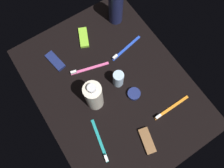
{
  "coord_description": "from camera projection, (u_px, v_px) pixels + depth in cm",
  "views": [
    {
      "loc": [
        -25.89,
        16.99,
        91.41
      ],
      "look_at": [
        0.0,
        0.0,
        3.0
      ],
      "focal_mm": 34.76,
      "sensor_mm": 36.0,
      "label": 1
    }
  ],
  "objects": [
    {
      "name": "lotion_bottle",
      "position": [
        116.0,
        6.0,
        0.99
      ],
      "size": [
        6.68,
        6.68,
        21.45
      ],
      "color": "#1A1E44",
      "rests_on": "ground_plane"
    },
    {
      "name": "toothbrush_orange",
      "position": [
        170.0,
        109.0,
        0.92
      ],
      "size": [
        1.24,
        18.0,
        2.1
      ],
      "color": "orange",
      "rests_on": "ground_plane"
    },
    {
      "name": "deodorant_stick",
      "position": [
        119.0,
        79.0,
        0.93
      ],
      "size": [
        4.65,
        4.65,
        9.03
      ],
      "primitive_type": "cylinder",
      "color": "silver",
      "rests_on": "ground_plane"
    },
    {
      "name": "cream_tin_left",
      "position": [
        134.0,
        94.0,
        0.94
      ],
      "size": [
        5.67,
        5.67,
        1.83
      ],
      "primitive_type": "cylinder",
      "color": "navy",
      "rests_on": "ground_plane"
    },
    {
      "name": "toothbrush_teal",
      "position": [
        101.0,
        143.0,
        0.88
      ],
      "size": [
        17.88,
        4.78,
        2.1
      ],
      "color": "teal",
      "rests_on": "ground_plane"
    },
    {
      "name": "snack_bar_lime",
      "position": [
        84.0,
        37.0,
        1.04
      ],
      "size": [
        11.13,
        7.86,
        1.5
      ],
      "primitive_type": "cube",
      "rotation": [
        0.0,
        0.0,
        -0.42
      ],
      "color": "#8CD133",
      "rests_on": "ground_plane"
    },
    {
      "name": "toothbrush_pink",
      "position": [
        87.0,
        69.0,
        0.99
      ],
      "size": [
        5.9,
        17.68,
        2.1
      ],
      "color": "#E55999",
      "rests_on": "ground_plane"
    },
    {
      "name": "ground_plane",
      "position": [
        112.0,
        87.0,
        0.97
      ],
      "size": [
        84.0,
        64.0,
        1.2
      ],
      "primitive_type": "cube",
      "color": "black"
    },
    {
      "name": "snack_bar_brown",
      "position": [
        147.0,
        141.0,
        0.88
      ],
      "size": [
        11.06,
        6.43,
        1.5
      ],
      "primitive_type": "cube",
      "rotation": [
        0.0,
        0.0,
        -0.25
      ],
      "color": "brown",
      "rests_on": "ground_plane"
    },
    {
      "name": "toothbrush_blue",
      "position": [
        125.0,
        49.0,
        1.02
      ],
      "size": [
        4.59,
        17.9,
        2.1
      ],
      "color": "blue",
      "rests_on": "ground_plane"
    },
    {
      "name": "bodywash_bottle",
      "position": [
        94.0,
        96.0,
        0.85
      ],
      "size": [
        7.1,
        7.1,
        20.18
      ],
      "color": "silver",
      "rests_on": "ground_plane"
    },
    {
      "name": "snack_bar_navy",
      "position": [
        55.0,
        61.0,
        1.0
      ],
      "size": [
        10.93,
        5.72,
        1.5
      ],
      "primitive_type": "cube",
      "rotation": [
        0.0,
        0.0,
        0.17
      ],
      "color": "navy",
      "rests_on": "ground_plane"
    }
  ]
}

